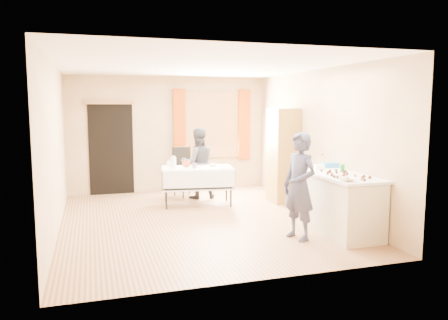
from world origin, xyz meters
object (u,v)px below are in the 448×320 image
object	(u,v)px
chair	(186,181)
party_table	(198,183)
woman	(198,163)
counter	(339,204)
girl	(299,186)
cabinet	(283,156)

from	to	relation	value
chair	party_table	bearing A→B (deg)	-105.91
party_table	woman	xyz separation A→B (m)	(0.17, 0.64, 0.30)
chair	counter	bearing A→B (deg)	-82.13
girl	chair	bearing A→B (deg)	175.93
party_table	cabinet	bearing A→B (deg)	1.82
girl	woman	xyz separation A→B (m)	(-0.73, 3.22, -0.04)
cabinet	party_table	world-z (taller)	cabinet
cabinet	woman	bearing A→B (deg)	151.85
counter	woman	world-z (taller)	woman
cabinet	girl	size ratio (longest dim) A/B	1.21
counter	girl	xyz separation A→B (m)	(-0.73, -0.10, 0.33)
woman	counter	bearing A→B (deg)	115.53
cabinet	counter	distance (m)	2.34
party_table	chair	distance (m)	0.97
party_table	chair	world-z (taller)	chair
counter	girl	size ratio (longest dim) A/B	0.98
party_table	girl	size ratio (longest dim) A/B	0.95
counter	woman	distance (m)	3.47
chair	woman	xyz separation A→B (m)	(0.20, -0.32, 0.43)
party_table	girl	xyz separation A→B (m)	(0.90, -2.59, 0.34)
cabinet	counter	bearing A→B (deg)	-92.50
woman	chair	bearing A→B (deg)	-57.83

